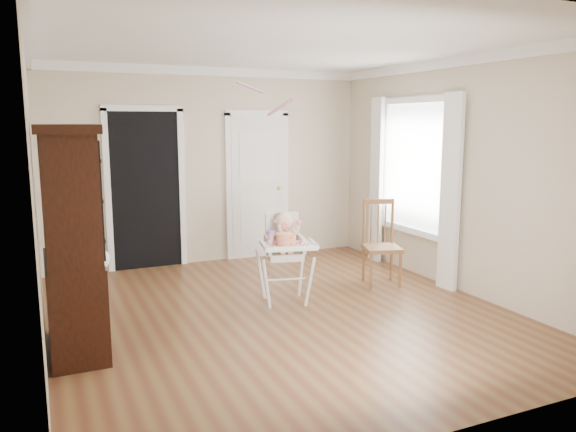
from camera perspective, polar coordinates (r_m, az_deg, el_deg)
name	(u,v)px	position (r m, az deg, el deg)	size (l,w,h in m)	color
floor	(282,314)	(5.90, -0.64, -9.91)	(5.00, 5.00, 0.00)	brown
ceiling	(281,44)	(5.61, -0.69, 17.08)	(5.00, 5.00, 0.00)	white
wall_back	(210,166)	(7.94, -7.93, 5.02)	(4.50, 4.50, 0.00)	beige
wall_left	(34,197)	(5.13, -24.36, 1.81)	(5.00, 5.00, 0.00)	beige
wall_right	(459,176)	(6.81, 17.01, 3.95)	(5.00, 5.00, 0.00)	beige
crown_molding	(281,50)	(5.60, -0.69, 16.47)	(4.50, 5.00, 0.12)	white
doorway	(146,187)	(7.74, -14.26, 2.91)	(1.06, 0.05, 2.22)	black
closet_door	(258,187)	(8.17, -3.11, 2.93)	(0.96, 0.09, 2.13)	white
window_right	(412,175)	(7.39, 12.48, 4.06)	(0.13, 1.84, 2.30)	white
high_chair	(285,247)	(6.10, -0.34, -3.21)	(0.71, 0.82, 1.00)	white
baby	(284,234)	(6.09, -0.37, -1.80)	(0.29, 0.25, 0.45)	beige
cake	(286,239)	(5.85, -0.20, -2.37)	(0.27, 0.27, 0.12)	silver
sippy_cup	(271,237)	(5.91, -1.75, -2.12)	(0.07, 0.07, 0.18)	pink
china_cabinet	(72,240)	(5.12, -21.12, -2.26)	(0.51, 1.15, 1.95)	black
dining_chair	(381,245)	(6.93, 9.45, -2.97)	(0.52, 0.52, 1.03)	brown
streamer	(250,87)	(5.87, -3.89, 12.91)	(0.03, 0.50, 0.02)	pink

